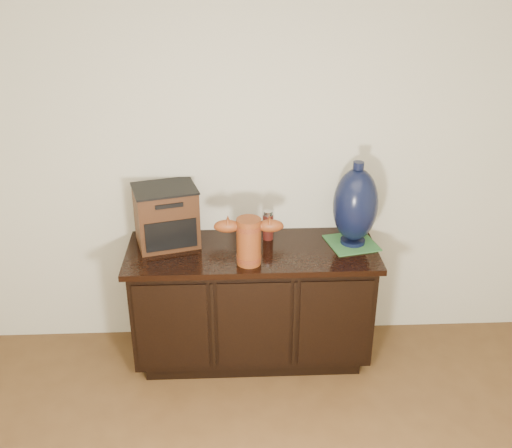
{
  "coord_description": "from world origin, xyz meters",
  "views": [
    {
      "loc": [
        -0.11,
        -0.85,
        2.4
      ],
      "look_at": [
        0.02,
        2.18,
        0.94
      ],
      "focal_mm": 42.0,
      "sensor_mm": 36.0,
      "label": 1
    }
  ],
  "objects_px": {
    "tv_radio": "(166,216)",
    "terracotta_vessel": "(249,239)",
    "sideboard": "(252,303)",
    "spray_can": "(268,225)",
    "lamp_base": "(355,205)"
  },
  "relations": [
    {
      "from": "tv_radio",
      "to": "spray_can",
      "type": "xyz_separation_m",
      "value": [
        0.6,
        0.03,
        -0.09
      ]
    },
    {
      "from": "sideboard",
      "to": "tv_radio",
      "type": "bearing_deg",
      "value": 167.91
    },
    {
      "from": "tv_radio",
      "to": "lamp_base",
      "type": "height_order",
      "value": "lamp_base"
    },
    {
      "from": "terracotta_vessel",
      "to": "lamp_base",
      "type": "xyz_separation_m",
      "value": [
        0.62,
        0.21,
        0.1
      ]
    },
    {
      "from": "tv_radio",
      "to": "spray_can",
      "type": "height_order",
      "value": "tv_radio"
    },
    {
      "from": "tv_radio",
      "to": "terracotta_vessel",
      "type": "bearing_deg",
      "value": -44.46
    },
    {
      "from": "sideboard",
      "to": "lamp_base",
      "type": "xyz_separation_m",
      "value": [
        0.6,
        0.05,
        0.62
      ]
    },
    {
      "from": "tv_radio",
      "to": "spray_can",
      "type": "distance_m",
      "value": 0.6
    },
    {
      "from": "sideboard",
      "to": "tv_radio",
      "type": "distance_m",
      "value": 0.74
    },
    {
      "from": "lamp_base",
      "to": "spray_can",
      "type": "height_order",
      "value": "lamp_base"
    },
    {
      "from": "spray_can",
      "to": "sideboard",
      "type": "bearing_deg",
      "value": -126.74
    },
    {
      "from": "sideboard",
      "to": "spray_can",
      "type": "xyz_separation_m",
      "value": [
        0.1,
        0.14,
        0.46
      ]
    },
    {
      "from": "sideboard",
      "to": "tv_radio",
      "type": "xyz_separation_m",
      "value": [
        -0.5,
        0.11,
        0.55
      ]
    },
    {
      "from": "terracotta_vessel",
      "to": "spray_can",
      "type": "relative_size",
      "value": 2.06
    },
    {
      "from": "sideboard",
      "to": "spray_can",
      "type": "distance_m",
      "value": 0.49
    }
  ]
}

